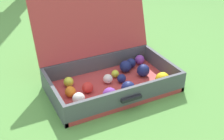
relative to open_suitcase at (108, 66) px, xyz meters
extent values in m
plane|color=#569342|center=(-0.06, -0.06, -0.11)|extent=(16.00, 16.00, 0.00)
cube|color=#B23838|center=(-0.01, -0.07, -0.10)|extent=(0.68, 0.40, 0.03)
cube|color=#4C5156|center=(-0.34, -0.07, -0.05)|extent=(0.02, 0.40, 0.12)
cube|color=#4C5156|center=(0.32, -0.07, -0.05)|extent=(0.02, 0.40, 0.12)
cube|color=#4C5156|center=(-0.01, -0.26, -0.05)|extent=(0.64, 0.02, 0.12)
cube|color=#4C5156|center=(-0.01, 0.12, -0.05)|extent=(0.64, 0.02, 0.12)
cube|color=#B23838|center=(-0.01, 0.19, 0.20)|extent=(0.68, 0.14, 0.39)
cube|color=black|center=(-0.01, -0.28, -0.04)|extent=(0.11, 0.02, 0.02)
sphere|color=red|center=(-0.15, -0.07, -0.06)|extent=(0.06, 0.06, 0.06)
sphere|color=navy|center=(0.05, -0.06, -0.06)|extent=(0.05, 0.05, 0.05)
sphere|color=purple|center=(0.25, 0.07, -0.06)|extent=(0.06, 0.06, 0.06)
sphere|color=white|center=(-0.02, -0.04, -0.06)|extent=(0.05, 0.05, 0.05)
sphere|color=navy|center=(0.20, -0.05, -0.05)|extent=(0.07, 0.07, 0.07)
sphere|color=white|center=(-0.23, -0.15, -0.05)|extent=(0.06, 0.06, 0.06)
sphere|color=navy|center=(0.03, -0.18, -0.05)|extent=(0.07, 0.07, 0.07)
sphere|color=#CCDB38|center=(-0.22, 0.03, -0.06)|extent=(0.05, 0.05, 0.05)
sphere|color=purple|center=(-0.08, -0.19, -0.05)|extent=(0.07, 0.07, 0.07)
sphere|color=#CCDB38|center=(0.05, 0.00, -0.06)|extent=(0.04, 0.04, 0.04)
sphere|color=yellow|center=(0.23, -0.19, -0.05)|extent=(0.08, 0.08, 0.08)
sphere|color=navy|center=(0.13, 0.03, -0.05)|extent=(0.07, 0.07, 0.07)
sphere|color=orange|center=(-0.25, -0.07, -0.06)|extent=(0.06, 0.06, 0.06)
sphere|color=navy|center=(0.18, 0.06, -0.06)|extent=(0.06, 0.06, 0.06)
camera|label=1|loc=(-0.63, -1.30, 0.80)|focal=47.82mm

